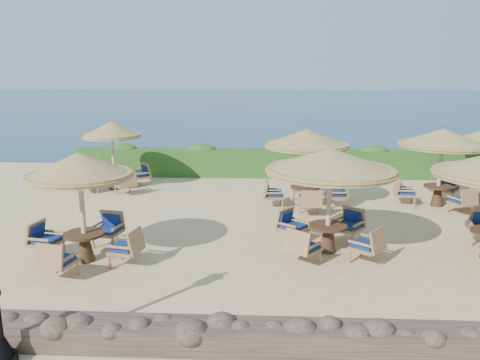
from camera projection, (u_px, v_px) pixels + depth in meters
ground at (290, 229)px, 13.64m from camera, size 120.00×120.00×0.00m
sea at (268, 101)px, 81.85m from camera, size 160.00×160.00×0.00m
hedge at (281, 163)px, 20.52m from camera, size 18.00×0.90×1.20m
stone_wall at (311, 339)px, 7.55m from camera, size 15.00×0.65×0.44m
cafe_set_0 at (81, 192)px, 10.93m from camera, size 2.88×2.88×2.65m
cafe_set_1 at (330, 178)px, 11.48m from camera, size 3.21×3.21×2.65m
cafe_set_3 at (113, 148)px, 18.05m from camera, size 2.62×2.62×2.65m
cafe_set_4 at (306, 154)px, 15.57m from camera, size 2.84×2.84×2.65m
cafe_set_5 at (442, 150)px, 15.65m from camera, size 2.91×2.91×2.65m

